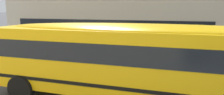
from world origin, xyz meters
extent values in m
plane|color=#4C4C4F|center=(0.00, 0.00, 0.00)|extent=(400.00, 400.00, 0.00)
cube|color=gray|center=(0.00, 7.57, 0.01)|extent=(120.00, 3.00, 0.01)
cube|color=silver|center=(0.00, 0.00, 0.00)|extent=(110.00, 0.16, 0.01)
cube|color=yellow|center=(0.69, -1.34, 1.61)|extent=(11.08, 2.73, 2.21)
cube|color=black|center=(-4.91, -1.45, 0.68)|extent=(0.25, 2.51, 0.36)
cube|color=black|center=(0.69, -1.34, 2.00)|extent=(10.42, 2.76, 0.64)
cube|color=black|center=(0.69, -1.34, 0.95)|extent=(11.10, 2.76, 0.12)
ellipsoid|color=yellow|center=(0.69, -1.34, 2.71)|extent=(10.64, 2.52, 0.36)
cylinder|color=black|center=(-3.53, -0.17, 0.50)|extent=(1.01, 0.30, 1.00)
cylinder|color=black|center=(-3.48, -2.68, 0.50)|extent=(1.01, 0.30, 1.00)
cube|color=black|center=(-4.76, 9.05, 1.92)|extent=(18.17, 0.04, 1.10)
camera|label=1|loc=(2.03, -8.57, 3.37)|focal=33.85mm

